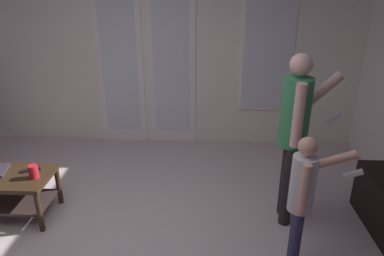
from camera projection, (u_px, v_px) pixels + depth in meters
wall_back_with_doors at (148, 45)px, 4.63m from camera, size 5.79×0.09×2.77m
coffee_table at (2, 186)px, 3.36m from camera, size 0.96×0.51×0.44m
person_adult at (295, 127)px, 3.07m from camera, size 0.57×0.43×1.59m
person_child at (303, 194)px, 2.57m from camera, size 0.53×0.31×1.14m
cup_by_laptop at (34, 172)px, 3.24m from camera, size 0.09×0.09×0.13m
tv_remote_black at (31, 170)px, 3.39m from camera, size 0.17×0.12×0.02m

